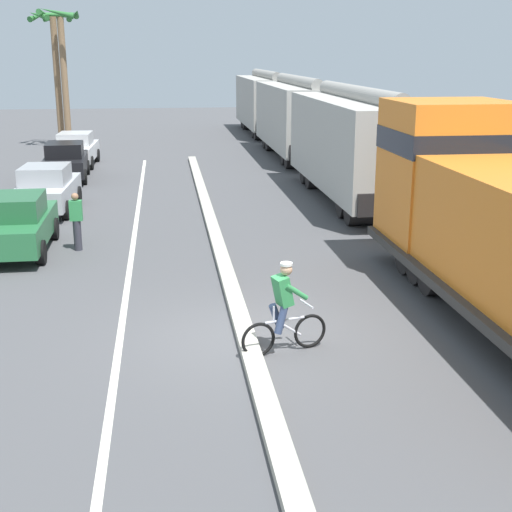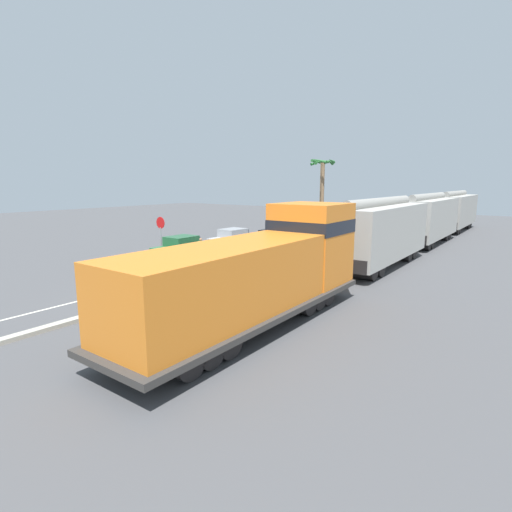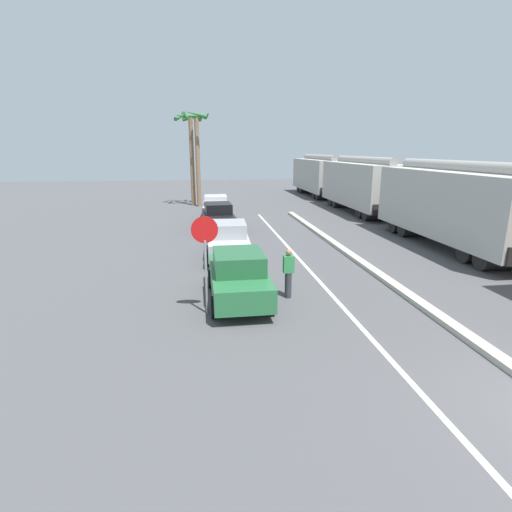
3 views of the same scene
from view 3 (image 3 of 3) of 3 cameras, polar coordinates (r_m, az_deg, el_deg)
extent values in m
cube|color=#B2AD9E|center=(13.69, 21.58, -5.70)|extent=(0.36, 36.00, 0.16)
cube|color=silver|center=(12.75, 12.01, -6.84)|extent=(0.14, 36.00, 0.01)
cube|color=#ADAAA2|center=(21.56, 26.58, 6.69)|extent=(2.90, 10.40, 3.10)
cylinder|color=gray|center=(21.43, 27.13, 11.26)|extent=(0.60, 9.88, 0.60)
cube|color=black|center=(26.18, 19.92, 5.90)|extent=(2.61, 0.10, 0.70)
cylinder|color=black|center=(24.98, 21.36, 4.21)|extent=(2.46, 0.90, 0.90)
cylinder|color=black|center=(24.04, 22.61, 3.70)|extent=(2.46, 0.90, 0.90)
cylinder|color=black|center=(19.72, 30.28, 0.54)|extent=(2.46, 0.90, 0.90)
cylinder|color=black|center=(18.89, 32.28, -0.29)|extent=(2.46, 0.90, 0.90)
cube|color=#AAA7A0|center=(31.77, 14.84, 9.92)|extent=(2.90, 10.40, 3.10)
cylinder|color=gray|center=(31.68, 15.06, 13.04)|extent=(0.60, 9.88, 0.60)
cube|color=black|center=(36.77, 11.61, 8.85)|extent=(2.61, 0.10, 0.70)
cube|color=black|center=(27.15, 18.86, 6.29)|extent=(2.61, 0.10, 0.70)
cylinder|color=black|center=(35.44, 12.35, 7.78)|extent=(2.46, 0.90, 0.90)
cylinder|color=black|center=(34.42, 12.97, 7.54)|extent=(2.46, 0.90, 0.90)
cylinder|color=black|center=(29.52, 16.58, 6.12)|extent=(2.46, 0.90, 0.90)
cylinder|color=black|center=(28.53, 17.48, 5.77)|extent=(2.46, 0.90, 0.90)
cube|color=#A4A29A|center=(42.70, 8.87, 11.40)|extent=(2.90, 10.40, 3.10)
cylinder|color=gray|center=(42.63, 8.96, 13.72)|extent=(0.60, 9.88, 0.60)
cube|color=black|center=(47.83, 7.02, 10.39)|extent=(2.61, 0.10, 0.70)
cube|color=black|center=(37.80, 11.06, 9.04)|extent=(2.61, 0.10, 0.70)
cylinder|color=black|center=(46.45, 7.46, 9.62)|extent=(2.46, 0.90, 0.90)
cylinder|color=black|center=(45.39, 7.82, 9.49)|extent=(2.46, 0.90, 0.90)
cylinder|color=black|center=(40.29, 9.85, 8.73)|extent=(2.46, 0.90, 0.90)
cylinder|color=black|center=(39.25, 10.33, 8.55)|extent=(2.46, 0.90, 0.90)
cube|color=#286B3D|center=(12.68, -2.56, -3.42)|extent=(1.74, 4.22, 0.70)
cube|color=#225B34|center=(12.35, -2.52, -0.77)|extent=(1.52, 1.92, 0.60)
cube|color=#1E232D|center=(13.32, -2.96, 0.17)|extent=(1.43, 0.14, 0.51)
cylinder|color=black|center=(13.98, -6.39, -3.25)|extent=(0.23, 0.64, 0.64)
cylinder|color=black|center=(14.11, 0.18, -2.97)|extent=(0.23, 0.64, 0.64)
cylinder|color=black|center=(11.53, -5.89, -7.26)|extent=(0.23, 0.64, 0.64)
cylinder|color=black|center=(11.70, 2.09, -6.86)|extent=(0.23, 0.64, 0.64)
cube|color=#B7BABF|center=(17.72, -3.94, 1.88)|extent=(1.87, 4.26, 0.70)
cube|color=#9C9EA2|center=(17.43, -3.96, 3.86)|extent=(1.58, 1.96, 0.60)
cube|color=#1E232D|center=(18.42, -4.05, 4.30)|extent=(1.43, 0.18, 0.51)
cylinder|color=black|center=(19.06, -6.46, 1.68)|extent=(0.25, 0.65, 0.64)
cylinder|color=black|center=(19.10, -1.61, 1.80)|extent=(0.25, 0.65, 0.64)
cylinder|color=black|center=(16.54, -6.58, -0.38)|extent=(0.25, 0.65, 0.64)
cylinder|color=black|center=(16.58, -1.00, -0.24)|extent=(0.25, 0.65, 0.64)
cube|color=black|center=(24.07, -5.43, 5.33)|extent=(1.91, 4.28, 0.70)
cube|color=black|center=(23.83, -5.43, 6.81)|extent=(1.59, 1.97, 0.60)
cube|color=#1E232D|center=(24.82, -5.64, 7.02)|extent=(1.43, 0.19, 0.51)
cylinder|color=black|center=(25.36, -7.50, 4.96)|extent=(0.25, 0.65, 0.64)
cylinder|color=black|center=(25.49, -3.87, 5.10)|extent=(0.25, 0.65, 0.64)
cylinder|color=black|center=(22.80, -7.12, 3.85)|extent=(0.25, 0.65, 0.64)
cylinder|color=black|center=(22.95, -3.09, 4.02)|extent=(0.25, 0.65, 0.64)
cube|color=silver|center=(28.02, -5.75, 6.68)|extent=(1.82, 4.25, 0.70)
cube|color=beige|center=(27.79, -5.79, 7.96)|extent=(1.55, 1.94, 0.60)
cube|color=#1E232D|center=(28.79, -5.80, 8.10)|extent=(1.43, 0.16, 0.51)
cylinder|color=black|center=(29.37, -7.34, 6.32)|extent=(0.24, 0.65, 0.64)
cylinder|color=black|center=(29.38, -4.17, 6.41)|extent=(0.24, 0.65, 0.64)
cylinder|color=black|center=(26.80, -7.44, 5.49)|extent=(0.24, 0.65, 0.64)
cylinder|color=black|center=(26.81, -3.97, 5.59)|extent=(0.24, 0.65, 0.64)
cylinder|color=gray|center=(11.57, -7.14, -3.10)|extent=(0.07, 0.07, 2.20)
cylinder|color=red|center=(11.24, -7.37, 3.73)|extent=(0.76, 0.03, 0.76)
cylinder|color=white|center=(11.26, -7.37, 3.75)|extent=(0.48, 0.02, 0.48)
cylinder|color=#846647|center=(34.32, -8.31, 13.12)|extent=(0.36, 0.36, 7.32)
cone|color=#2D7033|center=(34.55, -6.99, 19.34)|extent=(0.59, 1.85, 0.54)
cone|color=#2D7033|center=(35.30, -8.66, 19.19)|extent=(1.84, 0.46, 0.49)
cone|color=#2D7033|center=(34.52, -10.12, 19.23)|extent=(0.51, 1.83, 0.38)
cone|color=#2D7033|center=(33.51, -8.65, 19.42)|extent=(1.84, 0.41, 0.70)
cylinder|color=#846647|center=(35.00, -9.11, 13.05)|extent=(0.36, 0.36, 7.22)
cone|color=#2D7033|center=(35.20, -7.83, 19.07)|extent=(0.58, 1.86, 0.61)
cone|color=#2D7033|center=(35.95, -8.99, 18.94)|extent=(1.85, 0.72, 0.61)
cone|color=#2D7033|center=(35.50, -10.73, 18.92)|extent=(1.09, 1.78, 0.75)
cone|color=#2D7033|center=(34.53, -10.60, 19.05)|extent=(1.41, 1.61, 0.64)
cone|color=#2D7033|center=(34.22, -8.92, 19.16)|extent=(1.81, 0.85, 0.33)
cylinder|color=#33333D|center=(12.99, 4.62, -4.15)|extent=(0.22, 0.22, 0.85)
cube|color=#338C4C|center=(12.77, 4.68, -1.16)|extent=(0.34, 0.22, 0.56)
sphere|color=#9E7051|center=(12.67, 4.72, 0.53)|extent=(0.20, 0.20, 0.20)
camera|label=1|loc=(9.24, 138.14, -7.18)|focal=50.00mm
camera|label=2|loc=(21.13, 98.94, -1.21)|focal=28.00mm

